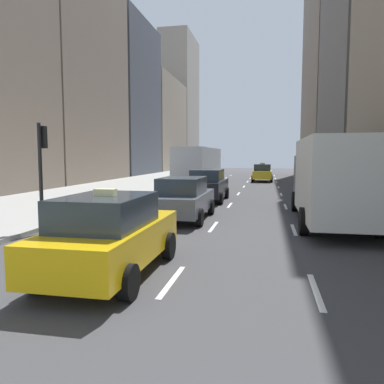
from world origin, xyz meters
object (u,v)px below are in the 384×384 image
(sedan_black_near, at_px, (183,198))
(city_bus, at_px, (199,164))
(sedan_silver_behind, at_px, (208,185))
(box_truck, at_px, (332,179))
(taxi_second, at_px, (110,234))
(taxi_lead, at_px, (262,173))
(traffic_light_pole, at_px, (42,160))

(sedan_black_near, height_order, city_bus, city_bus)
(sedan_silver_behind, xyz_separation_m, city_bus, (-2.81, 12.75, 0.88))
(sedan_black_near, distance_m, box_truck, 5.66)
(taxi_second, bearing_deg, sedan_silver_behind, 90.00)
(sedan_black_near, height_order, box_truck, box_truck)
(box_truck, bearing_deg, taxi_second, -127.98)
(sedan_silver_behind, bearing_deg, city_bus, 102.44)
(taxi_lead, height_order, sedan_silver_behind, taxi_lead)
(city_bus, bearing_deg, traffic_light_pole, -92.89)
(taxi_lead, relative_size, taxi_second, 1.00)
(sedan_silver_behind, distance_m, traffic_light_pole, 10.67)
(taxi_lead, height_order, taxi_second, same)
(sedan_silver_behind, height_order, box_truck, box_truck)
(taxi_second, distance_m, sedan_black_near, 7.13)
(sedan_silver_behind, relative_size, traffic_light_pole, 1.32)
(sedan_silver_behind, distance_m, city_bus, 13.08)
(sedan_silver_behind, bearing_deg, taxi_lead, 80.68)
(box_truck, bearing_deg, city_bus, 113.84)
(taxi_second, height_order, city_bus, city_bus)
(city_bus, bearing_deg, box_truck, -66.16)
(taxi_second, relative_size, traffic_light_pole, 1.22)
(taxi_second, xyz_separation_m, city_bus, (-2.81, 26.21, 0.91))
(taxi_lead, bearing_deg, taxi_second, -95.24)
(traffic_light_pole, bearing_deg, sedan_black_near, 41.26)
(city_bus, relative_size, traffic_light_pole, 3.23)
(taxi_lead, height_order, sedan_black_near, taxi_lead)
(sedan_black_near, bearing_deg, taxi_lead, 83.18)
(taxi_lead, xyz_separation_m, sedan_silver_behind, (-2.80, -17.06, 0.03))
(taxi_second, relative_size, sedan_black_near, 0.96)
(box_truck, bearing_deg, sedan_black_near, -179.57)
(taxi_lead, relative_size, traffic_light_pole, 1.22)
(box_truck, distance_m, traffic_light_pole, 10.20)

